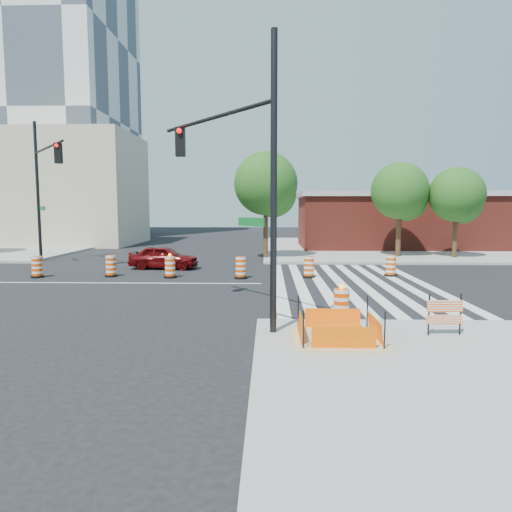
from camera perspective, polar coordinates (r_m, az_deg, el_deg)
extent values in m
plane|color=black|center=(21.41, -18.43, -3.22)|extent=(120.00, 120.00, 0.00)
cube|color=gray|center=(39.45, 17.33, 1.02)|extent=(22.00, 22.00, 0.15)
cube|color=silver|center=(20.12, 2.96, -3.47)|extent=(0.45, 13.50, 0.01)
cube|color=silver|center=(20.16, 5.53, -3.47)|extent=(0.45, 13.50, 0.01)
cube|color=silver|center=(20.25, 8.07, -3.47)|extent=(0.45, 13.50, 0.01)
cube|color=silver|center=(20.37, 10.59, -3.45)|extent=(0.45, 13.50, 0.01)
cube|color=silver|center=(20.53, 13.08, -3.43)|extent=(0.45, 13.50, 0.01)
cube|color=silver|center=(20.72, 15.52, -3.41)|extent=(0.45, 13.50, 0.01)
cube|color=silver|center=(20.96, 17.92, -3.38)|extent=(0.45, 13.50, 0.01)
cube|color=silver|center=(21.23, 20.25, -3.34)|extent=(0.45, 13.50, 0.01)
cube|color=silver|center=(21.41, -18.43, -3.20)|extent=(14.00, 0.12, 0.01)
cube|color=tan|center=(11.41, 10.16, -10.07)|extent=(2.20, 2.20, 0.05)
cube|color=#FF6105|center=(10.49, 10.92, -10.10)|extent=(1.44, 0.02, 0.55)
cube|color=#FF6105|center=(12.21, 9.55, -7.78)|extent=(1.44, 0.02, 0.55)
cube|color=#FF6105|center=(11.25, 5.59, -8.92)|extent=(0.02, 1.44, 0.55)
cube|color=#FF6105|center=(11.51, 14.67, -8.74)|extent=(0.02, 1.44, 0.55)
cylinder|color=black|center=(10.34, 5.94, -9.26)|extent=(0.04, 0.04, 0.90)
cylinder|color=black|center=(10.62, 15.79, -9.04)|extent=(0.04, 0.04, 0.90)
cylinder|color=black|center=(12.08, 5.30, -7.02)|extent=(0.04, 0.04, 0.90)
cylinder|color=black|center=(12.33, 13.74, -6.90)|extent=(0.04, 0.04, 0.90)
cube|color=maroon|center=(39.34, 17.42, 3.96)|extent=(16.00, 8.00, 4.20)
cube|color=gray|center=(39.34, 17.52, 7.31)|extent=(16.50, 8.50, 0.40)
cube|color=#BBAA8F|center=(46.12, -23.36, 7.61)|extent=(14.00, 10.00, 10.00)
imported|color=#540708|center=(25.48, -11.44, -0.15)|extent=(3.86, 1.82, 1.28)
cylinder|color=black|center=(11.47, 2.22, 8.84)|extent=(0.17, 0.17, 7.47)
cylinder|color=black|center=(13.97, -5.48, 16.79)|extent=(3.64, 4.40, 0.11)
cube|color=black|center=(15.56, -9.44, 13.88)|extent=(0.30, 0.26, 0.93)
sphere|color=#FF0C0C|center=(15.44, -9.59, 15.17)|extent=(0.17, 0.17, 0.17)
cube|color=#0C591E|center=(12.19, -0.62, 4.29)|extent=(0.74, 0.89, 0.23)
cylinder|color=black|center=(31.37, -25.62, 7.32)|extent=(0.19, 0.19, 8.42)
cylinder|color=black|center=(28.47, -24.57, 12.24)|extent=(4.02, 5.03, 0.13)
cube|color=black|center=(26.27, -23.48, 11.70)|extent=(0.34, 0.29, 1.05)
sphere|color=#FF0C0C|center=(26.15, -23.68, 12.54)|extent=(0.19, 0.19, 0.19)
cube|color=#0C591E|center=(30.32, -25.14, 5.42)|extent=(0.82, 1.02, 0.26)
cylinder|color=black|center=(13.06, 10.59, -7.92)|extent=(0.54, 0.54, 0.09)
cylinder|color=#E24504|center=(12.96, 10.63, -5.97)|extent=(0.44, 0.44, 0.86)
sphere|color=#FF990C|center=(12.87, 10.67, -3.80)|extent=(0.15, 0.15, 0.15)
cube|color=#E24504|center=(12.34, 22.55, -5.81)|extent=(0.90, 0.10, 0.30)
cube|color=#E24504|center=(12.41, 22.49, -7.33)|extent=(0.90, 0.10, 0.23)
cylinder|color=black|center=(12.23, 20.80, -6.86)|extent=(0.04, 0.04, 1.05)
cylinder|color=black|center=(12.56, 24.18, -6.66)|extent=(0.04, 0.04, 1.05)
cylinder|color=#382314|center=(29.43, 1.22, 3.77)|extent=(0.30, 0.30, 4.34)
sphere|color=#1F4A15|center=(29.45, 1.24, 9.05)|extent=(4.07, 4.07, 4.07)
sphere|color=#1F4A15|center=(29.70, 2.16, 7.71)|extent=(2.98, 2.98, 2.98)
sphere|color=#1F4A15|center=(29.24, 0.48, 8.27)|extent=(2.71, 2.71, 2.71)
cylinder|color=#382314|center=(31.49, 17.39, 3.29)|extent=(0.32, 0.32, 3.95)
sphere|color=#1F4A15|center=(31.48, 17.54, 7.78)|extent=(3.70, 3.70, 3.70)
sphere|color=#1F4A15|center=(31.90, 18.23, 6.62)|extent=(2.72, 2.72, 2.72)
sphere|color=#1F4A15|center=(31.17, 16.90, 7.14)|extent=(2.47, 2.47, 2.47)
cylinder|color=#382314|center=(32.06, 23.63, 2.89)|extent=(0.29, 0.29, 3.71)
sphere|color=#1F4A15|center=(32.03, 23.81, 7.03)|extent=(3.48, 3.48, 3.48)
sphere|color=#1F4A15|center=(32.45, 24.34, 5.96)|extent=(2.55, 2.55, 2.55)
sphere|color=#1F4A15|center=(31.72, 23.29, 6.44)|extent=(2.32, 2.32, 2.32)
cylinder|color=black|center=(24.28, -25.64, -2.32)|extent=(0.60, 0.60, 0.10)
cylinder|color=#E24504|center=(24.22, -25.70, -1.15)|extent=(0.48, 0.48, 0.95)
cylinder|color=black|center=(23.27, -17.65, -2.35)|extent=(0.60, 0.60, 0.10)
cylinder|color=#E24504|center=(23.21, -17.69, -1.13)|extent=(0.48, 0.48, 0.95)
cylinder|color=black|center=(22.20, -10.67, -2.56)|extent=(0.60, 0.60, 0.10)
cylinder|color=#E24504|center=(22.13, -10.69, -1.28)|extent=(0.48, 0.48, 0.95)
sphere|color=#FF990C|center=(22.07, -10.72, 0.13)|extent=(0.16, 0.16, 0.16)
cylinder|color=black|center=(21.59, -1.92, -2.70)|extent=(0.60, 0.60, 0.10)
cylinder|color=#E24504|center=(21.53, -1.93, -1.38)|extent=(0.48, 0.48, 0.95)
cylinder|color=black|center=(22.03, 6.62, -2.56)|extent=(0.60, 0.60, 0.10)
cylinder|color=#E24504|center=(21.96, 6.63, -1.27)|extent=(0.48, 0.48, 0.95)
cylinder|color=black|center=(23.24, 16.45, -2.32)|extent=(0.60, 0.60, 0.10)
cylinder|color=#E24504|center=(23.17, 16.49, -1.10)|extent=(0.48, 0.48, 0.95)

